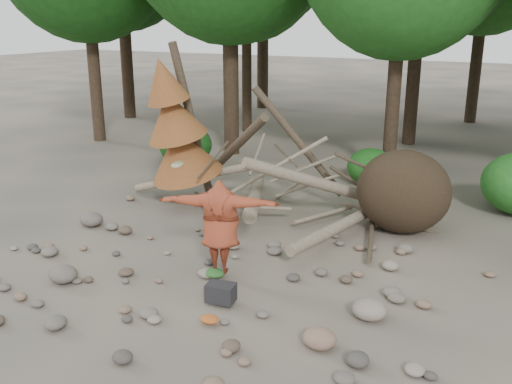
% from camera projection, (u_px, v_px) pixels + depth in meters
% --- Properties ---
extents(ground, '(120.00, 120.00, 0.00)m').
position_uv_depth(ground, '(213.00, 279.00, 11.12)').
color(ground, '#514C44').
rests_on(ground, ground).
extents(deadfall_pile, '(8.55, 5.24, 3.30)m').
position_uv_depth(deadfall_pile, '(378.00, 190.00, 13.54)').
color(deadfall_pile, '#332619').
rests_on(deadfall_pile, ground).
extents(dead_conifer, '(2.06, 2.16, 4.35)m').
position_uv_depth(dead_conifer, '(177.00, 130.00, 14.72)').
color(dead_conifer, '#4C3F30').
rests_on(dead_conifer, ground).
extents(bush_left, '(1.80, 1.80, 1.44)m').
position_uv_depth(bush_left, '(185.00, 145.00, 19.43)').
color(bush_left, '#174E14').
rests_on(bush_left, ground).
extents(bush_mid, '(1.40, 1.40, 1.12)m').
position_uv_depth(bush_mid, '(370.00, 167.00, 17.22)').
color(bush_mid, '#20631C').
rests_on(bush_mid, ground).
extents(frisbee_thrower, '(2.42, 1.33, 2.14)m').
position_uv_depth(frisbee_thrower, '(220.00, 226.00, 11.00)').
color(frisbee_thrower, maroon).
rests_on(frisbee_thrower, ground).
extents(backpack, '(0.54, 0.40, 0.33)m').
position_uv_depth(backpack, '(221.00, 296.00, 10.12)').
color(backpack, black).
rests_on(backpack, ground).
extents(cloth_green, '(0.41, 0.34, 0.15)m').
position_uv_depth(cloth_green, '(214.00, 275.00, 11.12)').
color(cloth_green, '#285D25').
rests_on(cloth_green, ground).
extents(cloth_orange, '(0.33, 0.27, 0.12)m').
position_uv_depth(cloth_orange, '(210.00, 322.00, 9.46)').
color(cloth_orange, '#A94E1D').
rests_on(cloth_orange, ground).
extents(boulder_front_left, '(0.57, 0.52, 0.34)m').
position_uv_depth(boulder_front_left, '(63.00, 274.00, 10.96)').
color(boulder_front_left, '#635B53').
rests_on(boulder_front_left, ground).
extents(boulder_front_right, '(0.53, 0.48, 0.32)m').
position_uv_depth(boulder_front_right, '(320.00, 338.00, 8.79)').
color(boulder_front_right, '#856653').
rests_on(boulder_front_right, ground).
extents(boulder_mid_right, '(0.59, 0.53, 0.35)m').
position_uv_depth(boulder_mid_right, '(369.00, 309.00, 9.63)').
color(boulder_mid_right, gray).
rests_on(boulder_mid_right, ground).
extents(boulder_mid_left, '(0.59, 0.53, 0.35)m').
position_uv_depth(boulder_mid_left, '(91.00, 219.00, 13.90)').
color(boulder_mid_left, '#605851').
rests_on(boulder_mid_left, ground).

